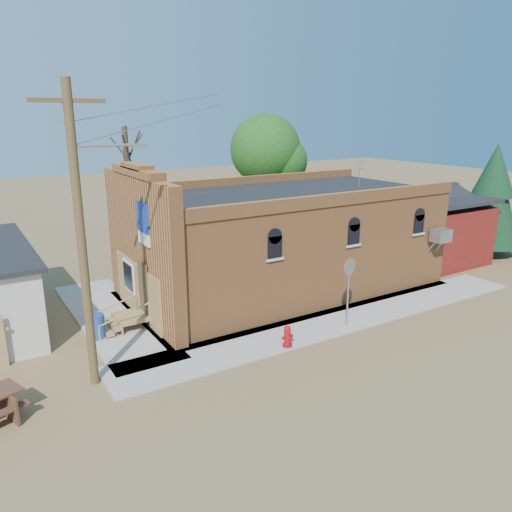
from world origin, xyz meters
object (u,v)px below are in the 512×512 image
stop_sign (349,274)px  brick_bar (279,241)px  trash_barrel (97,326)px  fire_hydrant (287,336)px  utility_pole (83,233)px

stop_sign → brick_bar: bearing=92.2°
trash_barrel → fire_hydrant: bearing=-37.6°
brick_bar → trash_barrel: size_ratio=18.11×
utility_pole → stop_sign: utility_pole is taller
stop_sign → trash_barrel: (-8.59, 4.00, -1.68)m
fire_hydrant → trash_barrel: (-5.56, 4.28, 0.06)m
utility_pole → fire_hydrant: 7.80m
brick_bar → trash_barrel: 9.20m
fire_hydrant → trash_barrel: trash_barrel is taller
stop_sign → trash_barrel: bearing=161.1°
brick_bar → utility_pole: (-9.79, -4.29, 2.43)m
fire_hydrant → trash_barrel: size_ratio=0.88×
fire_hydrant → utility_pole: bearing=151.7°
stop_sign → trash_barrel: 9.62m
brick_bar → stop_sign: (-0.36, -5.22, -0.13)m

